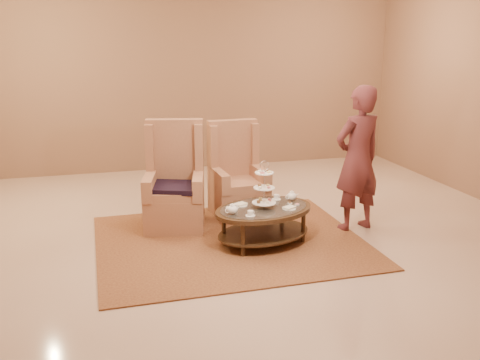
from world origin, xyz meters
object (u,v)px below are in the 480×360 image
object	(u,v)px
tea_table	(264,214)
armchair_right	(237,184)
person	(358,159)
armchair_left	(175,191)

from	to	relation	value
tea_table	armchair_right	distance (m)	1.17
tea_table	person	xyz separation A→B (m)	(1.30, 0.19, 0.55)
tea_table	armchair_right	size ratio (longest dim) A/B	1.09
armchair_right	person	xyz separation A→B (m)	(1.33, -0.98, 0.49)
armchair_left	person	bearing A→B (deg)	-5.54
armchair_left	armchair_right	bearing A→B (deg)	28.14
tea_table	armchair_right	bearing A→B (deg)	75.54
armchair_right	person	size ratio (longest dim) A/B	0.70
tea_table	person	size ratio (longest dim) A/B	0.76
armchair_left	armchair_right	world-z (taller)	armchair_left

